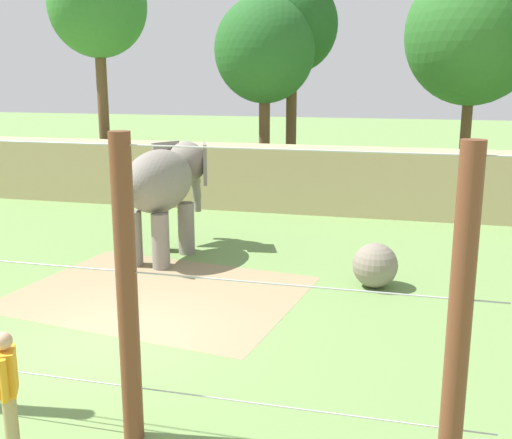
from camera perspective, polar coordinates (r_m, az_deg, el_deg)
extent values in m
plane|color=#6B8E4C|center=(11.71, -12.72, -10.53)|extent=(120.00, 120.00, 0.00)
cube|color=#937F5B|center=(13.78, -8.92, -6.67)|extent=(6.55, 5.42, 0.01)
cube|color=tan|center=(22.04, 0.89, 3.91)|extent=(36.00, 1.80, 2.19)
cylinder|color=gray|center=(16.82, -8.75, -0.58)|extent=(0.43, 0.43, 1.38)
cylinder|color=gray|center=(16.48, -6.44, -0.80)|extent=(0.43, 0.43, 1.38)
cylinder|color=gray|center=(15.64, -11.21, -1.73)|extent=(0.43, 0.43, 1.38)
cylinder|color=gray|center=(15.27, -8.77, -1.99)|extent=(0.43, 0.43, 1.38)
ellipsoid|color=gray|center=(15.77, -8.93, 3.52)|extent=(1.62, 2.68, 1.57)
ellipsoid|color=gray|center=(17.13, -6.38, 5.29)|extent=(1.17, 1.08, 1.13)
cube|color=gray|center=(17.31, -8.28, 5.32)|extent=(0.54, 0.81, 1.08)
cube|color=gray|center=(16.79, -4.72, 5.17)|extent=(0.38, 0.87, 1.08)
cylinder|color=gray|center=(17.56, -5.73, 4.17)|extent=(0.36, 0.51, 0.62)
cylinder|color=gray|center=(17.74, -5.54, 2.84)|extent=(0.29, 0.37, 0.58)
cylinder|color=gray|center=(17.88, -5.40, 1.61)|extent=(0.22, 0.22, 0.54)
cylinder|color=gray|center=(14.57, -11.61, 2.23)|extent=(0.13, 0.31, 0.78)
sphere|color=gray|center=(14.09, 10.91, -4.16)|extent=(1.01, 1.01, 1.01)
cylinder|color=brown|center=(7.90, -11.78, -6.64)|extent=(0.27, 0.27, 4.00)
cylinder|color=brown|center=(7.18, 18.21, -9.09)|extent=(0.27, 0.27, 4.00)
cylinder|color=#B7B7BC|center=(9.22, -21.11, -12.95)|extent=(12.25, 0.02, 0.02)
cylinder|color=#B7B7BC|center=(8.67, -21.96, -3.61)|extent=(12.25, 0.02, 0.02)
cylinder|color=tan|center=(8.50, -21.63, -17.49)|extent=(0.15, 0.15, 0.88)
cylinder|color=tan|center=(8.63, -21.53, -16.96)|extent=(0.15, 0.15, 0.88)
cube|color=orange|center=(8.24, -22.01, -12.87)|extent=(0.37, 0.42, 0.56)
sphere|color=tan|center=(8.08, -22.26, -10.31)|extent=(0.22, 0.22, 0.22)
cylinder|color=orange|center=(8.02, -22.19, -13.61)|extent=(0.12, 0.12, 0.54)
cylinder|color=orange|center=(8.45, -21.84, -12.17)|extent=(0.12, 0.12, 0.54)
cube|color=black|center=(8.57, -22.24, -13.47)|extent=(0.05, 0.07, 0.14)
cylinder|color=brown|center=(26.84, -13.83, 8.96)|extent=(0.44, 0.44, 5.69)
ellipsoid|color=#33752D|center=(26.92, -14.38, 18.59)|extent=(3.93, 3.93, 4.13)
cylinder|color=brown|center=(27.71, 18.68, 6.95)|extent=(0.44, 0.44, 3.93)
ellipsoid|color=#2D6B28|center=(27.62, 19.36, 15.82)|extent=(5.47, 5.47, 5.74)
cylinder|color=brown|center=(25.19, 0.78, 7.07)|extent=(0.44, 0.44, 3.93)
ellipsoid|color=#235B23|center=(25.06, 0.80, 15.37)|extent=(3.94, 3.94, 4.14)
cylinder|color=brown|center=(26.34, 3.26, 8.54)|extent=(0.44, 0.44, 5.05)
ellipsoid|color=#1E511E|center=(26.33, 3.38, 17.45)|extent=(3.68, 3.68, 3.87)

